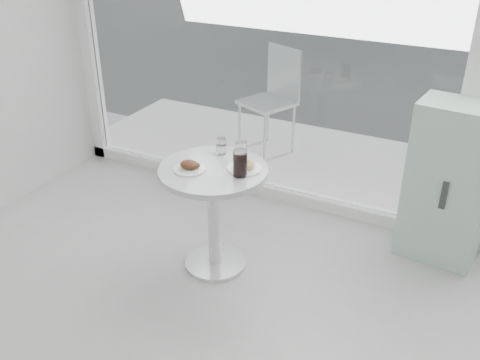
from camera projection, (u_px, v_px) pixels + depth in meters
The scene contains 10 objects.
storefront at pixel (361, 0), 3.68m from camera, with size 5.00×0.14×3.00m.
main_table at pixel (214, 198), 3.58m from camera, with size 0.72×0.72×0.77m.
patio_deck at pixel (358, 169), 5.12m from camera, with size 5.60×1.60×0.05m, color silver.
mint_cabinet at pixel (448, 184), 3.70m from camera, with size 0.57×0.42×1.16m.
patio_chair at pixel (274, 94), 5.22m from camera, with size 0.59×0.59×1.03m.
plate_fritter at pixel (190, 167), 3.45m from camera, with size 0.21×0.21×0.07m.
plate_donut at pixel (244, 166), 3.46m from camera, with size 0.23×0.23×0.05m.
water_tumbler_a at pixel (221, 147), 3.66m from camera, with size 0.07×0.07×0.12m.
water_tumbler_b at pixel (241, 152), 3.57m from camera, with size 0.08×0.08×0.13m.
cola_glass at pixel (240, 164), 3.35m from camera, with size 0.09×0.09×0.17m.
Camera 1 is at (1.08, -0.79, 2.33)m, focal length 40.00 mm.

